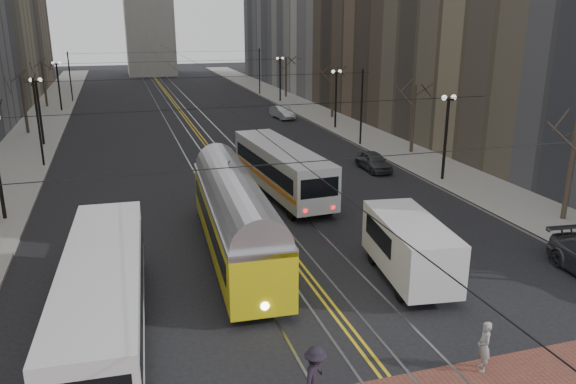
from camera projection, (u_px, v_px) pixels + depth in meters
ground at (372, 360)px, 18.30m from camera, size 260.00×260.00×0.00m
sidewalk_left at (37, 131)px, 55.23m from camera, size 5.00×140.00×0.15m
sidewalk_right at (323, 116)px, 63.58m from camera, size 5.00×140.00×0.15m
streetcar_rails at (190, 124)px, 59.43m from camera, size 4.80×130.00×0.02m
centre_lines at (190, 124)px, 59.43m from camera, size 0.42×130.00×0.01m
lamp_posts at (216, 124)px, 43.75m from camera, size 27.60×57.20×5.60m
street_trees at (203, 111)px, 49.69m from camera, size 31.68×53.28×5.60m
trolley_wires at (203, 101)px, 49.02m from camera, size 25.96×120.00×6.60m
transit_bus at (104, 300)px, 19.04m from camera, size 3.14×12.22×3.03m
streetcar at (235, 224)px, 25.88m from camera, size 3.15×13.43×3.14m
rear_bus at (281, 171)px, 35.20m from camera, size 3.39×11.93×3.07m
cargo_van at (409, 251)px, 23.59m from camera, size 3.05×6.23×2.64m
sedan_grey at (373, 161)px, 41.10m from camera, size 1.64×3.99×1.35m
sedan_silver at (282, 112)px, 62.55m from camera, size 1.99×4.48×1.43m
pedestrian_b at (484, 346)px, 17.54m from camera, size 0.58×0.71×1.67m
pedestrian_d at (315, 376)px, 15.96m from camera, size 1.22×1.35×1.82m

